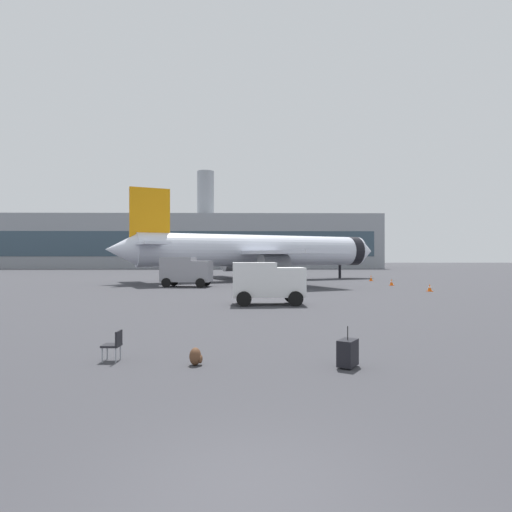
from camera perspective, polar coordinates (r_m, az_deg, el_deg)
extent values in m
plane|color=#38383D|center=(6.28, -0.85, -28.26)|extent=(400.00, 400.00, 0.00)
cylinder|color=silver|center=(54.28, 0.54, 0.72)|extent=(28.83, 16.03, 3.80)
cone|color=silver|center=(63.13, 13.84, 0.61)|extent=(3.69, 4.28, 3.61)
cone|color=silver|center=(49.25, -17.07, 0.80)|extent=(4.34, 4.45, 3.42)
cylinder|color=black|center=(61.76, 12.27, 0.63)|extent=(2.90, 4.11, 3.88)
cube|color=silver|center=(61.17, -3.62, 0.35)|extent=(11.07, 16.54, 0.36)
cube|color=silver|center=(46.73, 3.77, 0.48)|extent=(11.07, 16.54, 0.36)
cylinder|color=gray|center=(58.87, -2.71, -0.90)|extent=(3.83, 3.34, 2.20)
cylinder|color=gray|center=(48.93, 2.33, -1.07)|extent=(3.83, 3.34, 2.20)
cube|color=orange|center=(49.99, -13.54, 4.92)|extent=(4.15, 2.17, 6.40)
cube|color=silver|center=(52.86, -14.80, 1.39)|extent=(4.88, 6.54, 0.24)
cube|color=silver|center=(46.59, -13.31, 1.59)|extent=(4.88, 6.54, 0.24)
cylinder|color=black|center=(60.58, 10.78, -2.01)|extent=(0.36, 0.36, 1.80)
cylinder|color=black|center=(55.66, -2.41, -2.18)|extent=(0.44, 0.44, 1.80)
cylinder|color=black|center=(51.28, -0.28, -2.36)|extent=(0.44, 0.44, 1.80)
cube|color=gray|center=(43.27, -6.96, -1.98)|extent=(1.99, 2.43, 2.04)
cube|color=#1E232D|center=(43.08, -6.05, -1.35)|extent=(0.37, 1.97, 0.84)
cube|color=gray|center=(43.93, -10.00, -1.71)|extent=(3.41, 2.64, 2.40)
cylinder|color=black|center=(44.40, -6.44, -3.30)|extent=(0.92, 0.35, 0.90)
cylinder|color=black|center=(42.18, -7.20, -3.47)|extent=(0.92, 0.35, 0.90)
cylinder|color=black|center=(45.34, -10.57, -3.24)|extent=(0.92, 0.35, 0.90)
cylinder|color=black|center=(43.16, -11.52, -3.40)|extent=(0.92, 0.35, 0.90)
cube|color=white|center=(27.36, 4.39, -3.36)|extent=(1.83, 2.06, 1.78)
cube|color=#1E232D|center=(27.44, 5.94, -2.48)|extent=(0.14, 1.80, 0.74)
cube|color=white|center=(27.16, -0.22, -3.06)|extent=(2.71, 2.09, 2.10)
cylinder|color=black|center=(28.50, 4.56, -5.12)|extent=(0.91, 0.25, 0.90)
cylinder|color=black|center=(26.42, 5.16, -5.52)|extent=(0.91, 0.25, 0.90)
cylinder|color=black|center=(28.26, -1.67, -5.17)|extent=(0.91, 0.25, 0.90)
cylinder|color=black|center=(26.17, -1.56, -5.57)|extent=(0.91, 0.25, 0.90)
cube|color=#F2590C|center=(55.20, 14.63, -3.11)|extent=(0.44, 0.44, 0.04)
cone|color=#F2590C|center=(55.18, 14.63, -2.74)|extent=(0.36, 0.36, 0.69)
cylinder|color=white|center=(55.18, 14.63, -2.70)|extent=(0.23, 0.23, 0.10)
cube|color=#F2590C|center=(47.16, 17.11, -3.63)|extent=(0.44, 0.44, 0.04)
cone|color=#F2590C|center=(47.14, 17.11, -3.23)|extent=(0.36, 0.36, 0.63)
cylinder|color=white|center=(47.14, 17.11, -3.19)|extent=(0.23, 0.23, 0.10)
cube|color=#F2590C|center=(40.27, 21.53, -4.25)|extent=(0.44, 0.44, 0.04)
cone|color=#F2590C|center=(40.25, 21.53, -3.80)|extent=(0.36, 0.36, 0.59)
cylinder|color=white|center=(40.25, 21.53, -3.76)|extent=(0.23, 0.23, 0.10)
cube|color=black|center=(12.32, 11.78, -12.14)|extent=(0.68, 0.75, 0.70)
cylinder|color=black|center=(12.22, 11.78, -9.71)|extent=(0.02, 0.02, 0.36)
cylinder|color=black|center=(12.60, 12.14, -13.49)|extent=(0.08, 0.07, 0.08)
cylinder|color=black|center=(12.19, 11.41, -13.95)|extent=(0.08, 0.07, 0.08)
ellipsoid|color=brown|center=(12.44, -7.83, -12.72)|extent=(0.32, 0.40, 0.48)
ellipsoid|color=brown|center=(12.44, -7.17, -13.06)|extent=(0.12, 0.28, 0.24)
cube|color=black|center=(13.40, -18.15, -10.92)|extent=(0.50, 0.50, 0.06)
cube|color=black|center=(13.29, -17.29, -10.05)|extent=(0.07, 0.48, 0.40)
cylinder|color=#999EA5|center=(13.34, -19.23, -11.94)|extent=(0.04, 0.04, 0.44)
cylinder|color=#999EA5|center=(13.69, -18.64, -11.63)|extent=(0.04, 0.04, 0.44)
cylinder|color=#999EA5|center=(13.21, -17.64, -12.06)|extent=(0.04, 0.04, 0.44)
cylinder|color=#999EA5|center=(13.56, -17.09, -11.74)|extent=(0.04, 0.04, 0.44)
cube|color=gray|center=(117.65, -10.14, 1.75)|extent=(102.90, 21.57, 13.33)
cube|color=#334756|center=(106.95, -11.08, 1.57)|extent=(97.76, 0.10, 6.00)
cylinder|color=gray|center=(117.77, -6.53, 7.94)|extent=(4.40, 4.40, 12.00)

